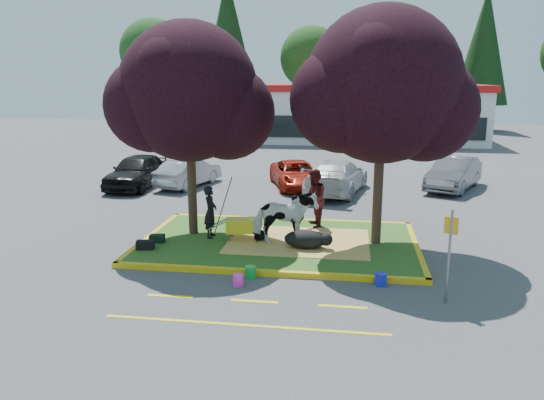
# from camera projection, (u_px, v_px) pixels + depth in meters

# --- Properties ---
(ground) EXTENTS (90.00, 90.00, 0.00)m
(ground) POSITION_uv_depth(u_px,v_px,m) (279.00, 245.00, 16.13)
(ground) COLOR #424244
(ground) RESTS_ON ground
(median_island) EXTENTS (8.00, 5.00, 0.15)m
(median_island) POSITION_uv_depth(u_px,v_px,m) (279.00, 243.00, 16.11)
(median_island) COLOR #275319
(median_island) RESTS_ON ground
(curb_near) EXTENTS (8.30, 0.16, 0.15)m
(curb_near) POSITION_uv_depth(u_px,v_px,m) (265.00, 273.00, 13.62)
(curb_near) COLOR gold
(curb_near) RESTS_ON ground
(curb_far) EXTENTS (8.30, 0.16, 0.15)m
(curb_far) POSITION_uv_depth(u_px,v_px,m) (289.00, 220.00, 18.60)
(curb_far) COLOR gold
(curb_far) RESTS_ON ground
(curb_left) EXTENTS (0.16, 5.30, 0.15)m
(curb_left) POSITION_uv_depth(u_px,v_px,m) (151.00, 237.00, 16.69)
(curb_left) COLOR gold
(curb_left) RESTS_ON ground
(curb_right) EXTENTS (0.16, 5.30, 0.15)m
(curb_right) POSITION_uv_depth(u_px,v_px,m) (417.00, 249.00, 15.53)
(curb_right) COLOR gold
(curb_right) RESTS_ON ground
(straw_bedding) EXTENTS (4.20, 3.00, 0.01)m
(straw_bedding) POSITION_uv_depth(u_px,v_px,m) (299.00, 241.00, 16.01)
(straw_bedding) COLOR #E6BA5E
(straw_bedding) RESTS_ON median_island
(tree_purple_left) EXTENTS (5.06, 4.20, 6.51)m
(tree_purple_left) POSITION_uv_depth(u_px,v_px,m) (189.00, 98.00, 15.90)
(tree_purple_left) COLOR black
(tree_purple_left) RESTS_ON median_island
(tree_purple_right) EXTENTS (5.30, 4.40, 6.82)m
(tree_purple_right) POSITION_uv_depth(u_px,v_px,m) (383.00, 93.00, 14.85)
(tree_purple_right) COLOR black
(tree_purple_right) RESTS_ON median_island
(fire_lane_stripe_a) EXTENTS (1.10, 0.12, 0.01)m
(fire_lane_stripe_a) POSITION_uv_depth(u_px,v_px,m) (170.00, 296.00, 12.37)
(fire_lane_stripe_a) COLOR yellow
(fire_lane_stripe_a) RESTS_ON ground
(fire_lane_stripe_b) EXTENTS (1.10, 0.12, 0.01)m
(fire_lane_stripe_b) POSITION_uv_depth(u_px,v_px,m) (254.00, 301.00, 12.08)
(fire_lane_stripe_b) COLOR yellow
(fire_lane_stripe_b) RESTS_ON ground
(fire_lane_stripe_c) EXTENTS (1.10, 0.12, 0.01)m
(fire_lane_stripe_c) POSITION_uv_depth(u_px,v_px,m) (343.00, 307.00, 11.80)
(fire_lane_stripe_c) COLOR yellow
(fire_lane_stripe_c) RESTS_ON ground
(fire_lane_long) EXTENTS (6.00, 0.10, 0.01)m
(fire_lane_long) POSITION_uv_depth(u_px,v_px,m) (244.00, 325.00, 10.92)
(fire_lane_long) COLOR yellow
(fire_lane_long) RESTS_ON ground
(retail_building) EXTENTS (20.40, 8.40, 4.40)m
(retail_building) POSITION_uv_depth(u_px,v_px,m) (351.00, 112.00, 42.29)
(retail_building) COLOR silver
(retail_building) RESTS_ON ground
(treeline) EXTENTS (46.58, 7.80, 14.63)m
(treeline) POSITION_uv_depth(u_px,v_px,m) (345.00, 47.00, 50.43)
(treeline) COLOR black
(treeline) RESTS_ON ground
(cow) EXTENTS (2.04, 1.48, 1.57)m
(cow) POSITION_uv_depth(u_px,v_px,m) (285.00, 218.00, 15.66)
(cow) COLOR silver
(cow) RESTS_ON median_island
(calf) EXTENTS (1.39, 1.03, 0.54)m
(calf) POSITION_uv_depth(u_px,v_px,m) (306.00, 239.00, 15.30)
(calf) COLOR black
(calf) RESTS_ON median_island
(handler) EXTENTS (0.41, 0.60, 1.61)m
(handler) POSITION_uv_depth(u_px,v_px,m) (210.00, 212.00, 16.25)
(handler) COLOR black
(handler) RESTS_ON median_island
(visitor_a) EXTENTS (0.93, 1.08, 1.92)m
(visitor_a) POSITION_uv_depth(u_px,v_px,m) (314.00, 198.00, 17.34)
(visitor_a) COLOR #451318
(visitor_a) RESTS_ON median_island
(visitor_b) EXTENTS (0.48, 0.86, 1.40)m
(visitor_b) POSITION_uv_depth(u_px,v_px,m) (295.00, 217.00, 16.06)
(visitor_b) COLOR black
(visitor_b) RESTS_ON median_island
(wheelbarrow) EXTENTS (1.77, 0.76, 0.67)m
(wheelbarrow) POSITION_uv_depth(u_px,v_px,m) (243.00, 226.00, 16.00)
(wheelbarrow) COLOR black
(wheelbarrow) RESTS_ON median_island
(gear_bag_dark) EXTENTS (0.53, 0.35, 0.25)m
(gear_bag_dark) POSITION_uv_depth(u_px,v_px,m) (145.00, 245.00, 15.25)
(gear_bag_dark) COLOR black
(gear_bag_dark) RESTS_ON median_island
(gear_bag_green) EXTENTS (0.47, 0.33, 0.23)m
(gear_bag_green) POSITION_uv_depth(u_px,v_px,m) (157.00, 238.00, 15.89)
(gear_bag_green) COLOR black
(gear_bag_green) RESTS_ON median_island
(sign_post) EXTENTS (0.29, 0.15, 2.17)m
(sign_post) POSITION_uv_depth(u_px,v_px,m) (450.00, 248.00, 11.70)
(sign_post) COLOR slate
(sign_post) RESTS_ON ground
(bucket_green) EXTENTS (0.33, 0.33, 0.32)m
(bucket_green) POSITION_uv_depth(u_px,v_px,m) (251.00, 272.00, 13.44)
(bucket_green) COLOR green
(bucket_green) RESTS_ON ground
(bucket_pink) EXTENTS (0.30, 0.30, 0.29)m
(bucket_pink) POSITION_uv_depth(u_px,v_px,m) (238.00, 280.00, 12.96)
(bucket_pink) COLOR #FE38BA
(bucket_pink) RESTS_ON ground
(bucket_blue) EXTENTS (0.31, 0.31, 0.32)m
(bucket_blue) POSITION_uv_depth(u_px,v_px,m) (381.00, 279.00, 12.98)
(bucket_blue) COLOR #1A24D2
(bucket_blue) RESTS_ON ground
(car_black) EXTENTS (1.88, 4.52, 1.53)m
(car_black) POSITION_uv_depth(u_px,v_px,m) (137.00, 171.00, 24.38)
(car_black) COLOR black
(car_black) RESTS_ON ground
(car_silver) EXTENTS (2.34, 4.13, 1.29)m
(car_silver) POSITION_uv_depth(u_px,v_px,m) (189.00, 172.00, 24.68)
(car_silver) COLOR #98999F
(car_silver) RESTS_ON ground
(car_red) EXTENTS (3.17, 4.75, 1.21)m
(car_red) POSITION_uv_depth(u_px,v_px,m) (297.00, 174.00, 24.43)
(car_red) COLOR #A11D0D
(car_red) RESTS_ON ground
(car_white) EXTENTS (3.05, 5.40, 1.48)m
(car_white) POSITION_uv_depth(u_px,v_px,m) (336.00, 176.00, 23.24)
(car_white) COLOR silver
(car_white) RESTS_ON ground
(car_grey) EXTENTS (3.21, 4.63, 1.45)m
(car_grey) POSITION_uv_depth(u_px,v_px,m) (454.00, 174.00, 23.95)
(car_grey) COLOR #54565C
(car_grey) RESTS_ON ground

